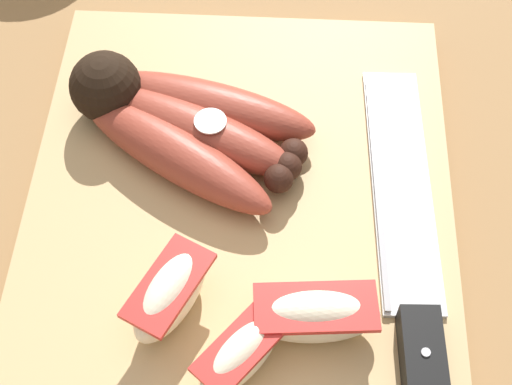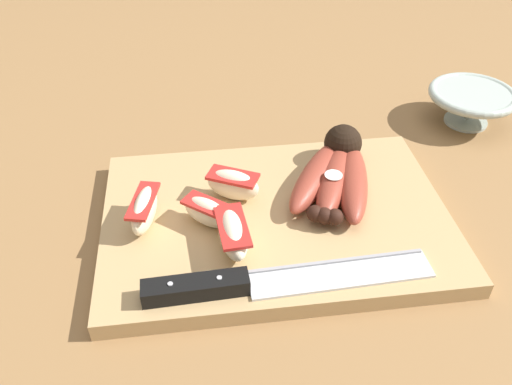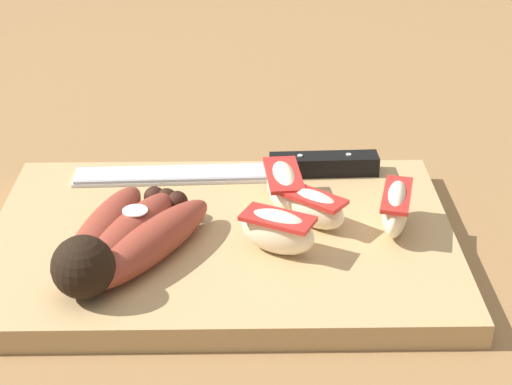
{
  "view_description": "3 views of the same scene",
  "coord_description": "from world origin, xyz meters",
  "views": [
    {
      "loc": [
        -0.24,
        -0.02,
        0.42
      ],
      "look_at": [
        0.01,
        -0.01,
        0.04
      ],
      "focal_mm": 54.26,
      "sensor_mm": 36.0,
      "label": 1
    },
    {
      "loc": [
        -0.09,
        -0.44,
        0.41
      ],
      "look_at": [
        -0.03,
        0.0,
        0.05
      ],
      "focal_mm": 37.85,
      "sensor_mm": 36.0,
      "label": 2
    },
    {
      "loc": [
        -0.03,
        0.6,
        0.37
      ],
      "look_at": [
        -0.04,
        -0.01,
        0.05
      ],
      "focal_mm": 59.36,
      "sensor_mm": 36.0,
      "label": 3
    }
  ],
  "objects": [
    {
      "name": "ground_plane",
      "position": [
        0.0,
        0.0,
        0.0
      ],
      "size": [
        6.0,
        6.0,
        0.0
      ],
      "primitive_type": "plane",
      "color": "olive"
    },
    {
      "name": "cutting_board",
      "position": [
        -0.01,
        0.0,
        0.01
      ],
      "size": [
        0.38,
        0.26,
        0.02
      ],
      "primitive_type": "cube",
      "color": "tan",
      "rests_on": "ground_plane"
    },
    {
      "name": "banana_bunch",
      "position": [
        0.06,
        0.04,
        0.04
      ],
      "size": [
        0.13,
        0.16,
        0.05
      ],
      "color": "black",
      "rests_on": "cutting_board"
    },
    {
      "name": "chefs_knife",
      "position": [
        -0.06,
        -0.1,
        0.03
      ],
      "size": [
        0.28,
        0.04,
        0.02
      ],
      "color": "silver",
      "rests_on": "cutting_board"
    },
    {
      "name": "apple_wedge_near",
      "position": [
        -0.06,
        -0.05,
        0.04
      ],
      "size": [
        0.03,
        0.07,
        0.03
      ],
      "color": "#F4E5C1",
      "rests_on": "cutting_board"
    },
    {
      "name": "apple_wedge_middle",
      "position": [
        -0.06,
        0.03,
        0.04
      ],
      "size": [
        0.07,
        0.05,
        0.04
      ],
      "color": "#F4E5C1",
      "rests_on": "cutting_board"
    },
    {
      "name": "apple_wedge_far",
      "position": [
        -0.09,
        -0.01,
        0.04
      ],
      "size": [
        0.06,
        0.05,
        0.03
      ],
      "color": "#F4E5C1",
      "rests_on": "cutting_board"
    }
  ]
}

